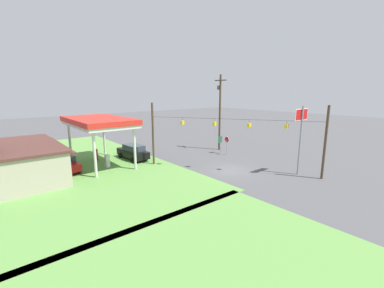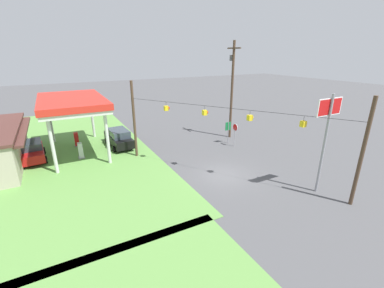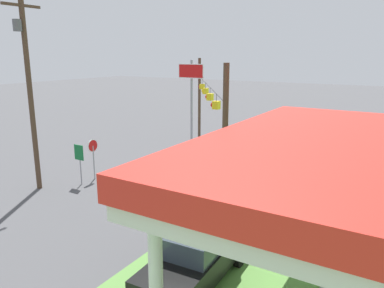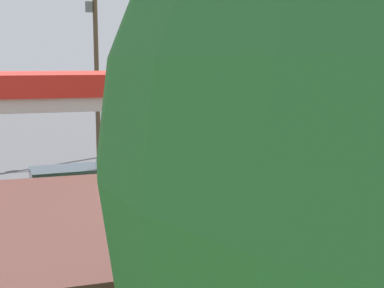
{
  "view_description": "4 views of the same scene",
  "coord_description": "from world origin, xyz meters",
  "px_view_note": "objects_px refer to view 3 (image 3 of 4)",
  "views": [
    {
      "loc": [
        -17.85,
        20.19,
        8.44
      ],
      "look_at": [
        2.26,
        3.49,
        3.06
      ],
      "focal_mm": 24.0,
      "sensor_mm": 36.0,
      "label": 1
    },
    {
      "loc": [
        -15.43,
        11.31,
        9.52
      ],
      "look_at": [
        4.4,
        0.56,
        1.45
      ],
      "focal_mm": 24.0,
      "sensor_mm": 36.0,
      "label": 2
    },
    {
      "loc": [
        20.82,
        11.6,
        7.51
      ],
      "look_at": [
        4.47,
        1.58,
        2.89
      ],
      "focal_mm": 35.0,
      "sensor_mm": 36.0,
      "label": 3
    },
    {
      "loc": [
        12.5,
        25.79,
        5.83
      ],
      "look_at": [
        4.7,
        1.57,
        1.87
      ],
      "focal_mm": 50.0,
      "sensor_mm": 36.0,
      "label": 4
    }
  ],
  "objects_px": {
    "gas_station_canopy": "(329,158)",
    "utility_pole_main": "(28,83)",
    "fuel_pump_near": "(330,273)",
    "car_at_pumps_front": "(197,254)",
    "stop_sign_roadside": "(93,150)",
    "stop_sign_overhead": "(191,85)",
    "route_sign": "(79,156)"
  },
  "relations": [
    {
      "from": "stop_sign_roadside",
      "to": "route_sign",
      "type": "xyz_separation_m",
      "value": [
        1.15,
        0.06,
        -0.1
      ]
    },
    {
      "from": "car_at_pumps_front",
      "to": "stop_sign_overhead",
      "type": "height_order",
      "value": "stop_sign_overhead"
    },
    {
      "from": "gas_station_canopy",
      "to": "utility_pole_main",
      "type": "bearing_deg",
      "value": -101.24
    },
    {
      "from": "utility_pole_main",
      "to": "route_sign",
      "type": "bearing_deg",
      "value": 138.53
    },
    {
      "from": "stop_sign_roadside",
      "to": "utility_pole_main",
      "type": "distance_m",
      "value": 5.3
    },
    {
      "from": "stop_sign_roadside",
      "to": "gas_station_canopy",
      "type": "bearing_deg",
      "value": -112.49
    },
    {
      "from": "car_at_pumps_front",
      "to": "route_sign",
      "type": "distance_m",
      "value": 11.82
    },
    {
      "from": "stop_sign_overhead",
      "to": "route_sign",
      "type": "bearing_deg",
      "value": -2.63
    },
    {
      "from": "fuel_pump_near",
      "to": "utility_pole_main",
      "type": "height_order",
      "value": "utility_pole_main"
    },
    {
      "from": "gas_station_canopy",
      "to": "fuel_pump_near",
      "type": "bearing_deg",
      "value": -179.95
    },
    {
      "from": "fuel_pump_near",
      "to": "car_at_pumps_front",
      "type": "bearing_deg",
      "value": -68.08
    },
    {
      "from": "gas_station_canopy",
      "to": "stop_sign_overhead",
      "type": "xyz_separation_m",
      "value": [
        -16.58,
        -14.26,
        0.1
      ]
    },
    {
      "from": "fuel_pump_near",
      "to": "car_at_pumps_front",
      "type": "height_order",
      "value": "car_at_pumps_front"
    },
    {
      "from": "route_sign",
      "to": "stop_sign_overhead",
      "type": "bearing_deg",
      "value": 177.37
    },
    {
      "from": "stop_sign_overhead",
      "to": "stop_sign_roadside",
      "type": "bearing_deg",
      "value": -3.25
    },
    {
      "from": "fuel_pump_near",
      "to": "utility_pole_main",
      "type": "xyz_separation_m",
      "value": [
        -1.38,
        -16.34,
        5.27
      ]
    },
    {
      "from": "utility_pole_main",
      "to": "car_at_pumps_front",
      "type": "bearing_deg",
      "value": 76.43
    },
    {
      "from": "stop_sign_roadside",
      "to": "stop_sign_overhead",
      "type": "xyz_separation_m",
      "value": [
        -10.43,
        0.59,
        3.26
      ]
    },
    {
      "from": "stop_sign_roadside",
      "to": "fuel_pump_near",
      "type": "bearing_deg",
      "value": -106.08
    },
    {
      "from": "fuel_pump_near",
      "to": "car_at_pumps_front",
      "type": "distance_m",
      "value": 4.3
    },
    {
      "from": "gas_station_canopy",
      "to": "route_sign",
      "type": "bearing_deg",
      "value": -108.68
    },
    {
      "from": "stop_sign_roadside",
      "to": "stop_sign_overhead",
      "type": "height_order",
      "value": "stop_sign_overhead"
    },
    {
      "from": "stop_sign_overhead",
      "to": "utility_pole_main",
      "type": "xyz_separation_m",
      "value": [
        13.33,
        -2.08,
        0.91
      ]
    },
    {
      "from": "gas_station_canopy",
      "to": "stop_sign_overhead",
      "type": "height_order",
      "value": "stop_sign_overhead"
    },
    {
      "from": "car_at_pumps_front",
      "to": "route_sign",
      "type": "bearing_deg",
      "value": -116.49
    },
    {
      "from": "stop_sign_roadside",
      "to": "stop_sign_overhead",
      "type": "distance_m",
      "value": 10.95
    },
    {
      "from": "gas_station_canopy",
      "to": "utility_pole_main",
      "type": "height_order",
      "value": "utility_pole_main"
    },
    {
      "from": "gas_station_canopy",
      "to": "stop_sign_roadside",
      "type": "relative_size",
      "value": 4.06
    },
    {
      "from": "stop_sign_roadside",
      "to": "stop_sign_overhead",
      "type": "relative_size",
      "value": 0.35
    },
    {
      "from": "gas_station_canopy",
      "to": "utility_pole_main",
      "type": "xyz_separation_m",
      "value": [
        -3.25,
        -16.34,
        1.01
      ]
    },
    {
      "from": "route_sign",
      "to": "stop_sign_roadside",
      "type": "bearing_deg",
      "value": -177.06
    },
    {
      "from": "stop_sign_roadside",
      "to": "utility_pole_main",
      "type": "bearing_deg",
      "value": 152.8
    }
  ]
}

